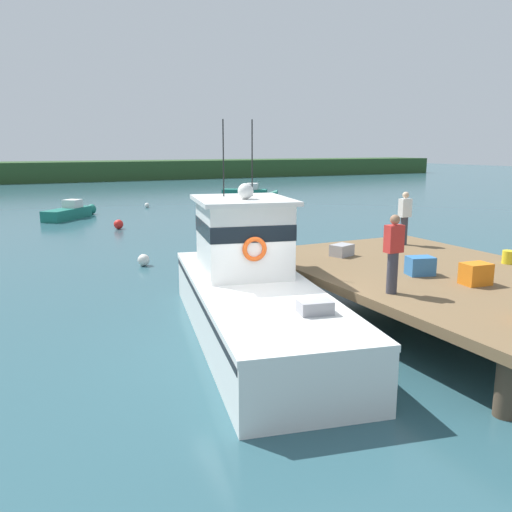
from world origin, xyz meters
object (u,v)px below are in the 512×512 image
object	(u,v)px
bait_bucket	(509,257)
crate_stack_mid_dock	(476,274)
deckhand_by_the_boat	(393,252)
mooring_buoy_spare_mooring	(119,224)
deckhand_further_back	(405,217)
mooring_buoy_channel_marker	(144,260)
moored_boat_near_channel	(249,192)
main_fishing_boat	(249,288)
crate_stack_near_edge	(420,266)
moored_boat_far_right	(70,212)
crate_single_by_cleat	(342,250)
mooring_buoy_outer	(147,205)

from	to	relation	value
bait_bucket	crate_stack_mid_dock	bearing A→B (deg)	-155.19
deckhand_by_the_boat	mooring_buoy_spare_mooring	size ratio (longest dim) A/B	3.33
deckhand_further_back	mooring_buoy_channel_marker	world-z (taller)	deckhand_further_back
crate_stack_mid_dock	moored_boat_near_channel	xyz separation A→B (m)	(9.94, 32.57, -1.03)
deckhand_further_back	mooring_buoy_spare_mooring	bearing A→B (deg)	110.52
main_fishing_boat	moored_boat_near_channel	xyz separation A→B (m)	(14.21, 29.99, -0.60)
deckhand_further_back	moored_boat_near_channel	bearing A→B (deg)	74.05
crate_stack_near_edge	moored_boat_far_right	bearing A→B (deg)	101.85
main_fishing_boat	crate_single_by_cleat	size ratio (longest dim) A/B	16.61
bait_bucket	mooring_buoy_outer	world-z (taller)	bait_bucket
crate_stack_near_edge	crate_stack_mid_dock	world-z (taller)	crate_stack_mid_dock
crate_stack_mid_dock	moored_boat_near_channel	distance (m)	34.07
main_fishing_boat	moored_boat_far_right	bearing A→B (deg)	92.97
mooring_buoy_channel_marker	main_fishing_boat	bearing A→B (deg)	-86.39
main_fishing_boat	mooring_buoy_outer	xyz separation A→B (m)	(4.44, 26.08, -0.84)
bait_bucket	mooring_buoy_spare_mooring	size ratio (longest dim) A/B	0.69
deckhand_by_the_boat	bait_bucket	bearing A→B (deg)	10.97
crate_stack_near_edge	crate_stack_mid_dock	size ratio (longest dim) A/B	1.00
bait_bucket	deckhand_further_back	xyz separation A→B (m)	(-0.57, 3.32, 0.69)
bait_bucket	mooring_buoy_channel_marker	world-z (taller)	bait_bucket
deckhand_further_back	moored_boat_far_right	size ratio (longest dim) A/B	0.43
crate_stack_near_edge	deckhand_by_the_boat	world-z (taller)	deckhand_by_the_boat
crate_stack_near_edge	moored_boat_far_right	world-z (taller)	crate_stack_near_edge
crate_single_by_cleat	moored_boat_far_right	world-z (taller)	crate_single_by_cleat
mooring_buoy_spare_mooring	moored_boat_far_right	bearing A→B (deg)	107.56
deckhand_by_the_boat	mooring_buoy_spare_mooring	distance (m)	19.40
main_fishing_boat	crate_single_by_cleat	distance (m)	3.70
crate_stack_near_edge	mooring_buoy_outer	xyz separation A→B (m)	(0.63, 27.45, -1.25)
main_fishing_boat	moored_boat_far_right	distance (m)	22.35
deckhand_by_the_boat	crate_stack_mid_dock	bearing A→B (deg)	-6.81
main_fishing_boat	deckhand_by_the_boat	bearing A→B (deg)	-47.37
crate_stack_near_edge	moored_boat_far_right	size ratio (longest dim) A/B	0.16
moored_boat_far_right	mooring_buoy_channel_marker	xyz separation A→B (m)	(0.67, -14.56, -0.17)
crate_stack_near_edge	bait_bucket	bearing A→B (deg)	-1.29
crate_single_by_cleat	mooring_buoy_channel_marker	bearing A→B (deg)	121.37
main_fishing_boat	mooring_buoy_channel_marker	bearing A→B (deg)	93.61
deckhand_by_the_boat	deckhand_further_back	xyz separation A→B (m)	(4.04, 4.21, 0.00)
deckhand_by_the_boat	moored_boat_far_right	size ratio (longest dim) A/B	0.43
moored_boat_far_right	bait_bucket	bearing A→B (deg)	-71.58
mooring_buoy_outer	moored_boat_far_right	bearing A→B (deg)	-146.08
main_fishing_boat	moored_boat_near_channel	size ratio (longest dim) A/B	2.29
main_fishing_boat	crate_single_by_cleat	xyz separation A→B (m)	(3.45, 1.29, 0.35)
crate_stack_mid_dock	mooring_buoy_channel_marker	bearing A→B (deg)	114.71
deckhand_by_the_boat	mooring_buoy_channel_marker	size ratio (longest dim) A/B	3.86
main_fishing_boat	moored_boat_far_right	size ratio (longest dim) A/B	2.61
crate_stack_near_edge	bait_bucket	world-z (taller)	crate_stack_near_edge
crate_stack_mid_dock	mooring_buoy_spare_mooring	bearing A→B (deg)	100.80
crate_stack_near_edge	crate_stack_mid_dock	distance (m)	1.30
crate_stack_near_edge	mooring_buoy_channel_marker	world-z (taller)	crate_stack_near_edge
deckhand_by_the_boat	deckhand_further_back	size ratio (longest dim) A/B	1.00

